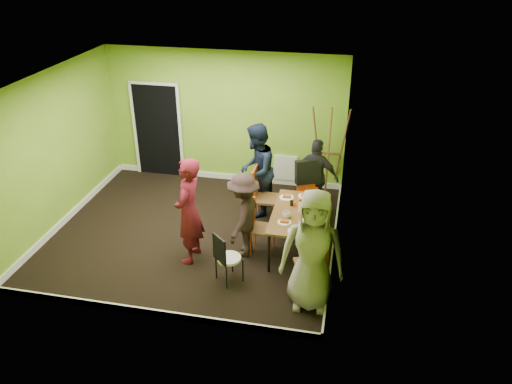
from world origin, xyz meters
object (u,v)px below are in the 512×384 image
person_back_end (316,177)px  person_left_far (256,171)px  chair_front_end (312,263)px  easel (329,152)px  person_standing (189,211)px  thermos (301,206)px  orange_bottle (295,204)px  chair_bentwood (226,256)px  chair_back_end (308,178)px  blue_bottle (316,217)px  person_front_end (313,251)px  chair_left_near (258,224)px  chair_left_far (261,193)px  dining_table (300,215)px  person_left_near (244,215)px

person_back_end → person_left_far: bearing=28.4°
chair_front_end → person_back_end: size_ratio=0.69×
easel → person_standing: bearing=-125.7°
thermos → orange_bottle: thermos is taller
chair_bentwood → person_left_far: person_left_far is taller
chair_back_end → blue_bottle: (0.28, -1.47, 0.06)m
orange_bottle → person_front_end: 1.58m
easel → chair_back_end: bearing=-105.9°
orange_bottle → blue_bottle: bearing=-48.9°
chair_left_near → easel: (0.97, 2.35, 0.40)m
chair_bentwood → person_standing: size_ratio=0.47×
chair_left_far → chair_back_end: chair_back_end is taller
chair_front_end → orange_bottle: bearing=87.9°
blue_bottle → chair_left_far: bearing=135.6°
dining_table → chair_front_end: bearing=-74.0°
chair_back_end → person_back_end: size_ratio=0.76×
orange_bottle → person_standing: size_ratio=0.04×
chair_bentwood → person_back_end: 2.73m
chair_bentwood → blue_bottle: bearing=74.5°
person_front_end → chair_back_end: bearing=95.9°
dining_table → chair_bentwood: (-0.99, -1.06, -0.22)m
blue_bottle → person_left_near: 1.18m
easel → person_back_end: (-0.16, -0.80, -0.19)m
easel → thermos: 2.20m
chair_bentwood → easel: 3.55m
blue_bottle → person_front_end: (0.06, -1.05, 0.07)m
chair_bentwood → person_back_end: bearing=108.2°
easel → orange_bottle: bearing=-101.4°
chair_bentwood → person_standing: (-0.72, 0.48, 0.43)m
chair_front_end → person_standing: size_ratio=0.57×
chair_back_end → person_left_far: 0.98m
person_back_end → person_standing: bearing=60.5°
easel → person_back_end: easel is taller
dining_table → chair_left_near: 0.71m
dining_table → easel: (0.29, 2.21, 0.23)m
chair_back_end → orange_bottle: size_ratio=14.84×
chair_bentwood → easel: size_ratio=0.45×
chair_left_near → person_front_end: 1.61m
blue_bottle → orange_bottle: bearing=131.1°
chair_back_end → easel: easel is taller
chair_back_end → blue_bottle: size_ratio=5.09×
orange_bottle → chair_back_end: bearing=83.3°
dining_table → chair_left_far: chair_left_far is taller
chair_left_near → easel: bearing=159.6°
dining_table → chair_front_end: 1.18m
chair_left_near → chair_back_end: 1.52m
person_left_far → person_left_near: (0.07, -1.37, -0.16)m
chair_left_near → blue_bottle: (0.96, -0.14, 0.33)m
person_left_near → person_back_end: 1.95m
chair_bentwood → person_left_near: bearing=125.8°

